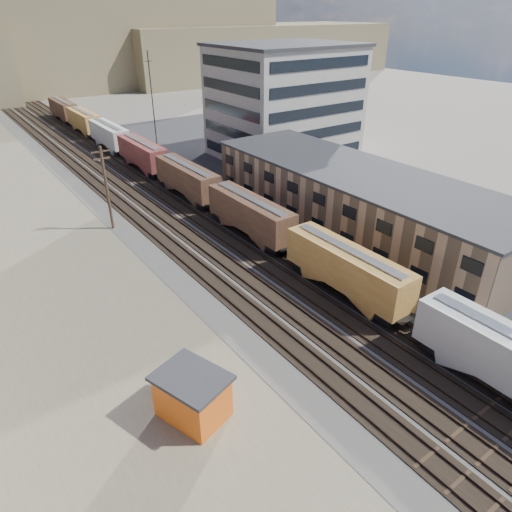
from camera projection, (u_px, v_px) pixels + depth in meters
ground at (474, 420)px, 29.44m from camera, size 300.00×300.00×0.00m
ballast_bed at (151, 194)px, 65.11m from camera, size 18.00×200.00×0.06m
dirt_yard at (14, 262)px, 47.74m from camera, size 24.00×180.00×0.03m
asphalt_lot at (336, 193)px, 65.68m from camera, size 26.00×120.00×0.04m
rail_tracks at (147, 194)px, 64.79m from camera, size 11.40×200.00×0.24m
freight_train at (163, 165)px, 68.22m from camera, size 3.00×119.74×4.46m
warehouse at (356, 200)px, 53.21m from camera, size 12.40×40.40×7.25m
office_tower at (284, 101)px, 78.55m from camera, size 22.60×18.60×18.45m
utility_pole_north at (106, 187)px, 52.53m from camera, size 2.20×0.32×10.00m
radio_mast at (154, 112)px, 70.98m from camera, size 1.20×0.16×18.00m
maintenance_shed at (193, 395)px, 29.01m from camera, size 4.73×5.38×3.31m
parked_car_white at (502, 269)px, 44.93m from camera, size 2.89×4.93×1.54m
parked_car_blue at (293, 160)px, 77.68m from camera, size 4.88×5.49×1.41m
parked_car_far at (281, 151)px, 82.18m from camera, size 2.72×4.82×1.55m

